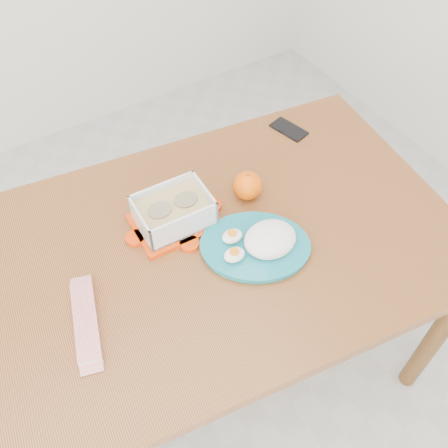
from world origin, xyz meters
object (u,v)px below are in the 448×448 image
food_container (174,212)px  orange_fruit (248,186)px  dining_table (224,256)px  rice_plate (260,242)px  smartphone (289,129)px

food_container → orange_fruit: (0.24, -0.02, -0.01)m
dining_table → orange_fruit: size_ratio=16.37×
food_container → rice_plate: bearing=-50.3°
rice_plate → orange_fruit: bearing=98.7°
food_container → smartphone: bearing=19.0°
smartphone → orange_fruit: bearing=-162.4°
dining_table → food_container: (-0.09, 0.12, 0.14)m
dining_table → rice_plate: (0.06, -0.08, 0.11)m
dining_table → food_container: bearing=135.2°
food_container → rice_plate: food_container is taller
dining_table → orange_fruit: bearing=42.3°
dining_table → food_container: food_container is taller
rice_plate → food_container: bearing=159.9°
orange_fruit → rice_plate: bearing=-113.7°
rice_plate → smartphone: bearing=76.8°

